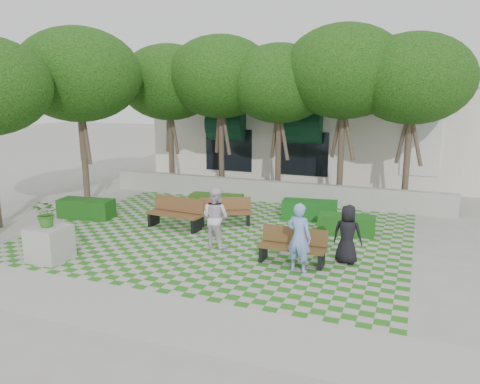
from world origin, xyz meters
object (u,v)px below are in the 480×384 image
at_px(planter_front, 49,236).
at_px(hedge_midright, 310,210).
at_px(person_blue, 299,237).
at_px(hedge_east, 347,225).
at_px(bench_east, 293,247).
at_px(bench_mid, 225,212).
at_px(bench_west, 176,214).
at_px(hedge_west, 86,209).
at_px(person_dark, 347,234).
at_px(hedge_midleft, 216,204).
at_px(person_white, 215,217).

bearing_deg(planter_front, hedge_midright, 49.58).
bearing_deg(person_blue, hedge_east, -87.84).
bearing_deg(person_blue, bench_east, -47.66).
distance_m(hedge_midright, person_blue, 5.27).
xyz_separation_m(hedge_midright, planter_front, (-5.86, -6.88, 0.36)).
bearing_deg(bench_mid, bench_west, -168.63).
xyz_separation_m(planter_front, person_blue, (6.74, 1.72, 0.22)).
height_order(bench_west, hedge_west, bench_west).
bearing_deg(person_dark, hedge_west, -1.32).
height_order(hedge_midright, hedge_west, hedge_west).
height_order(hedge_east, person_blue, person_blue).
distance_m(hedge_west, person_blue, 9.06).
bearing_deg(person_blue, hedge_midleft, -34.22).
relative_size(hedge_midleft, person_dark, 1.24).
bearing_deg(person_white, person_dark, -165.67).
distance_m(person_dark, person_white, 3.95).
bearing_deg(planter_front, hedge_west, 116.47).
distance_m(hedge_midright, planter_front, 9.04).
bearing_deg(planter_front, person_dark, 19.60).
bearing_deg(hedge_midright, hedge_midleft, -174.13).
xyz_separation_m(bench_mid, hedge_east, (4.20, 0.42, -0.14)).
relative_size(bench_west, planter_front, 1.18).
bearing_deg(person_white, bench_mid, -60.47).
relative_size(bench_east, hedge_west, 0.92).
distance_m(bench_east, person_blue, 0.76).
distance_m(bench_mid, person_blue, 4.89).
distance_m(bench_east, hedge_west, 8.63).
bearing_deg(bench_east, hedge_east, 73.71).
height_order(hedge_east, hedge_midright, hedge_midright).
bearing_deg(person_blue, person_dark, -123.30).
bearing_deg(bench_mid, bench_east, -64.90).
xyz_separation_m(bench_mid, hedge_midleft, (-1.00, 1.42, -0.10)).
bearing_deg(bench_west, hedge_east, 19.86).
xyz_separation_m(hedge_east, hedge_midright, (-1.57, 1.37, 0.03)).
height_order(bench_mid, hedge_midleft, bench_mid).
height_order(bench_mid, bench_west, bench_west).
bearing_deg(person_dark, hedge_midright, -58.32).
distance_m(bench_east, hedge_east, 3.42).
xyz_separation_m(hedge_west, planter_front, (2.01, -4.03, 0.36)).
height_order(bench_west, person_dark, person_dark).
bearing_deg(hedge_west, hedge_midleft, 30.30).
distance_m(bench_east, person_dark, 1.54).
distance_m(hedge_east, person_dark, 2.80).
xyz_separation_m(hedge_midleft, hedge_west, (-4.23, -2.47, -0.00)).
xyz_separation_m(hedge_midright, person_blue, (0.88, -5.16, 0.58)).
bearing_deg(person_dark, bench_west, -6.12).
height_order(bench_west, hedge_midleft, bench_west).
bearing_deg(planter_front, hedge_midleft, 71.16).
relative_size(bench_mid, person_white, 1.03).
xyz_separation_m(person_dark, person_white, (-3.95, -0.04, 0.10)).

